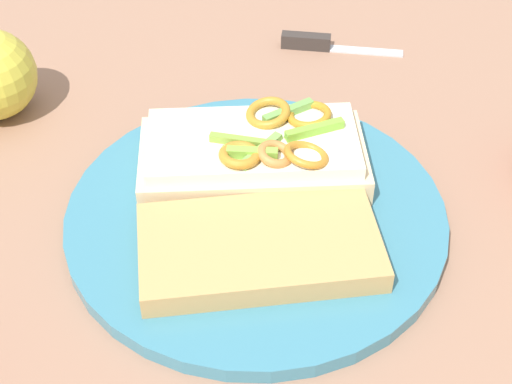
% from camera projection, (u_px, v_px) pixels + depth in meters
% --- Properties ---
extents(ground_plane, '(2.00, 2.00, 0.00)m').
position_uv_depth(ground_plane, '(256.00, 223.00, 0.62)').
color(ground_plane, '#936A53').
rests_on(ground_plane, ground).
extents(plate, '(0.30, 0.30, 0.01)m').
position_uv_depth(plate, '(256.00, 217.00, 0.62)').
color(plate, teal).
rests_on(plate, ground_plane).
extents(sandwich, '(0.13, 0.20, 0.05)m').
position_uv_depth(sandwich, '(255.00, 154.00, 0.63)').
color(sandwich, beige).
rests_on(sandwich, plate).
extents(bread_slice_side, '(0.14, 0.19, 0.02)m').
position_uv_depth(bread_slice_side, '(260.00, 247.00, 0.57)').
color(bread_slice_side, tan).
rests_on(bread_slice_side, plate).
extents(knife, '(0.01, 0.13, 0.01)m').
position_uv_depth(knife, '(322.00, 44.00, 0.80)').
color(knife, silver).
rests_on(knife, ground_plane).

